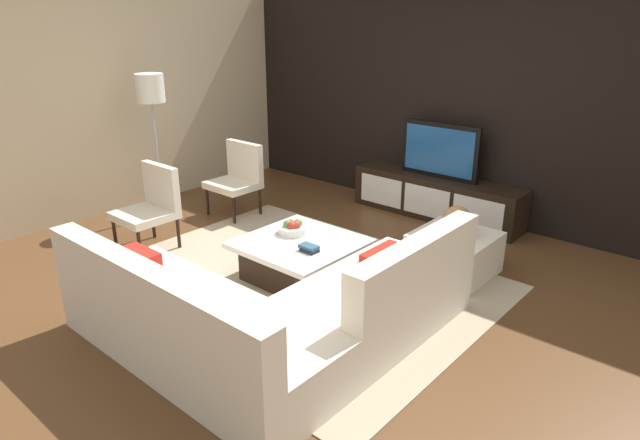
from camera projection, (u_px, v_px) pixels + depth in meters
ground_plane at (301, 285)px, 5.03m from camera, size 14.00×14.00×0.00m
feature_wall_back at (457, 97)px, 6.44m from camera, size 6.40×0.12×2.80m
side_wall_left at (116, 95)px, 6.64m from camera, size 0.12×5.20×2.80m
area_rug at (293, 282)px, 5.09m from camera, size 3.45×2.70×0.01m
media_console at (436, 197)px, 6.63m from camera, size 2.10×0.47×0.50m
television at (440, 150)px, 6.43m from camera, size 0.98×0.06×0.65m
sectional_couch at (271, 313)px, 4.01m from camera, size 2.28×2.36×0.83m
coffee_table at (300, 259)px, 5.09m from camera, size 1.01×0.99×0.38m
accent_chair_near at (152, 203)px, 5.70m from camera, size 0.54×0.54×0.87m
floor_lamp at (151, 98)px, 6.27m from camera, size 0.32×0.32×1.69m
ottoman at (454, 253)px, 5.21m from camera, size 0.70×0.70×0.40m
fruit_bowl at (293, 228)px, 5.19m from camera, size 0.28×0.28×0.13m
accent_chair_far at (238, 174)px, 6.68m from camera, size 0.57×0.50×0.87m
decorative_ball at (457, 220)px, 5.09m from camera, size 0.27×0.27×0.27m
book_stack at (309, 248)px, 4.80m from camera, size 0.17×0.11×0.06m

